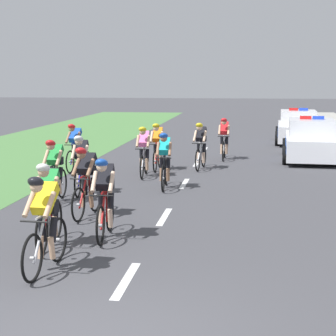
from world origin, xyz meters
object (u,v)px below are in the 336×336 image
at_px(cyclist_lead, 44,222).
at_px(cyclist_second, 48,203).
at_px(cyclist_ninth, 157,146).
at_px(cyclist_eleventh, 201,145).
at_px(cyclist_twelfth, 224,138).
at_px(cyclist_fourth, 86,180).
at_px(cyclist_third, 105,197).
at_px(cyclist_eighth, 144,151).
at_px(cyclist_fifth, 55,170).
at_px(police_car_nearest, 311,141).
at_px(cyclist_sixth, 81,164).
at_px(cyclist_seventh, 164,160).
at_px(police_car_second, 298,128).
at_px(cyclist_tenth, 75,147).

xyz_separation_m(cyclist_lead, cyclist_second, (-0.38, 1.28, 0.00)).
distance_m(cyclist_ninth, cyclist_eleventh, 1.42).
bearing_deg(cyclist_ninth, cyclist_twelfth, 54.07).
bearing_deg(cyclist_lead, cyclist_fourth, 95.54).
height_order(cyclist_third, cyclist_eighth, same).
relative_size(cyclist_second, cyclist_eleventh, 1.00).
xyz_separation_m(cyclist_second, cyclist_eleventh, (1.92, 9.23, 0.00)).
height_order(cyclist_fifth, cyclist_eleventh, same).
relative_size(cyclist_fourth, cyclist_twelfth, 1.00).
distance_m(cyclist_third, police_car_nearest, 12.24).
distance_m(cyclist_sixth, cyclist_twelfth, 7.68).
distance_m(cyclist_third, cyclist_seventh, 5.03).
bearing_deg(cyclist_second, police_car_second, 72.09).
bearing_deg(cyclist_lead, police_car_second, 74.30).
distance_m(cyclist_eleventh, police_car_nearest, 4.64).
xyz_separation_m(cyclist_ninth, police_car_second, (5.13, 8.80, -0.11)).
bearing_deg(cyclist_third, cyclist_second, -139.99).
xyz_separation_m(cyclist_sixth, cyclist_twelfth, (3.34, 6.91, 0.00)).
relative_size(cyclist_second, cyclist_fifth, 1.00).
relative_size(cyclist_lead, cyclist_second, 1.00).
distance_m(cyclist_fourth, cyclist_seventh, 3.61).
relative_size(cyclist_sixth, police_car_nearest, 0.38).
height_order(cyclist_ninth, cyclist_tenth, same).
xyz_separation_m(cyclist_fourth, police_car_nearest, (5.66, 9.63, -0.11)).
bearing_deg(cyclist_tenth, cyclist_lead, -75.99).
height_order(cyclist_lead, police_car_nearest, police_car_nearest).
relative_size(cyclist_ninth, police_car_nearest, 0.38).
bearing_deg(cyclist_seventh, cyclist_lead, -96.90).
relative_size(cyclist_seventh, cyclist_eighth, 1.00).
bearing_deg(cyclist_fifth, cyclist_twelfth, 65.20).
height_order(cyclist_seventh, cyclist_eleventh, same).
distance_m(cyclist_seventh, cyclist_ninth, 3.18).
distance_m(cyclist_fifth, cyclist_twelfth, 8.78).
height_order(cyclist_second, cyclist_sixth, same).
distance_m(cyclist_seventh, police_car_nearest, 7.66).
bearing_deg(cyclist_fourth, cyclist_twelfth, 74.70).
xyz_separation_m(cyclist_sixth, cyclist_eleventh, (2.68, 4.53, 0.00)).
bearing_deg(cyclist_eighth, cyclist_sixth, -111.43).
distance_m(cyclist_fourth, cyclist_eighth, 5.23).
bearing_deg(cyclist_third, cyclist_sixth, 111.72).
xyz_separation_m(cyclist_second, cyclist_fifth, (-1.10, 3.63, 0.00)).
height_order(cyclist_seventh, cyclist_eighth, same).
xyz_separation_m(cyclist_sixth, cyclist_eighth, (1.11, 2.83, 0.00)).
bearing_deg(police_car_nearest, cyclist_fourth, -120.45).
bearing_deg(police_car_nearest, cyclist_lead, -111.90).
relative_size(cyclist_fifth, cyclist_seventh, 1.00).
distance_m(cyclist_twelfth, police_car_nearest, 3.13).
xyz_separation_m(cyclist_third, cyclist_eleventh, (1.09, 8.53, 0.00)).
relative_size(cyclist_third, cyclist_seventh, 1.00).
xyz_separation_m(cyclist_third, cyclist_fourth, (-0.80, 1.61, 0.00)).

